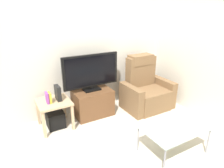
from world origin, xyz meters
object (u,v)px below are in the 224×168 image
Objects in this scene: tv_stand at (93,102)px; subwoofer_box at (56,119)px; cell_phone at (177,125)px; side_table at (54,105)px; game_console at (58,93)px; television at (91,72)px; coffee_table at (174,128)px; book_middle at (50,98)px; book_leftmost at (47,98)px; recliner_armchair at (146,90)px.

tv_stand reaches higher than subwoofer_box.
side_table is at bearing 160.89° from cell_phone.
television is at bearing 7.39° from game_console.
subwoofer_box is 2.00m from coffee_table.
tv_stand is 0.66× the size of television.
cell_phone is (1.41, -1.47, -0.16)m from book_middle.
game_console is (0.19, 0.03, 0.04)m from book_leftmost.
tv_stand is 0.77m from game_console.
side_table is 1.98m from coffee_table.
book_leftmost is (-0.10, -0.02, 0.17)m from side_table.
subwoofer_box is at bearing -174.17° from tv_stand.
side_table is 0.60× the size of coffee_table.
coffee_table is (0.53, -1.60, -0.48)m from television.
game_console is at bearing 158.75° from cell_phone.
coffee_table is (1.39, -1.48, -0.19)m from book_leftmost.
coffee_table is 6.00× the size of cell_phone.
book_middle reaches higher than tv_stand.
recliner_armchair is 1.89m from subwoofer_box.
recliner_armchair is 1.20× the size of coffee_table.
game_console reaches higher than coffee_table.
television is at bearing 176.48° from recliner_armchair.
side_table is 0.23m from game_console.
tv_stand is 4.79× the size of cell_phone.
book_middle reaches higher than subwoofer_box.
book_leftmost is (-0.10, -0.02, 0.45)m from subwoofer_box.
recliner_armchair is at bearing -12.66° from television.
book_leftmost is at bearing -173.52° from tv_stand.
book_middle is at bearing -168.44° from game_console.
side_table reaches higher than subwoofer_box.
game_console reaches higher than book_middle.
coffee_table is (1.20, -1.51, -0.23)m from game_console.
tv_stand is at bearing 6.82° from book_middle.
book_middle reaches higher than coffee_table.
cell_phone is at bearing 6.11° from coffee_table.
television is 4.21× the size of game_console.
game_console is 0.29× the size of coffee_table.
side_table is at bearing 130.71° from coffee_table.
tv_stand is 1.67m from coffee_table.
television is 1.20× the size of coffee_table.
recliner_armchair reaches higher than tv_stand.
side_table is 3.60× the size of cell_phone.
coffee_table is at bearing -49.29° from subwoofer_box.
coffee_table is at bearing -104.10° from recliner_armchair.
book_leftmost is 2.08m from cell_phone.
cell_phone is at bearing -47.86° from side_table.
television is at bearing 8.15° from book_middle.
recliner_armchair reaches higher than coffee_table.
book_middle is (-0.81, -0.12, -0.29)m from television.
recliner_armchair is 1.99m from book_leftmost.
side_table is at bearing -173.66° from game_console.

